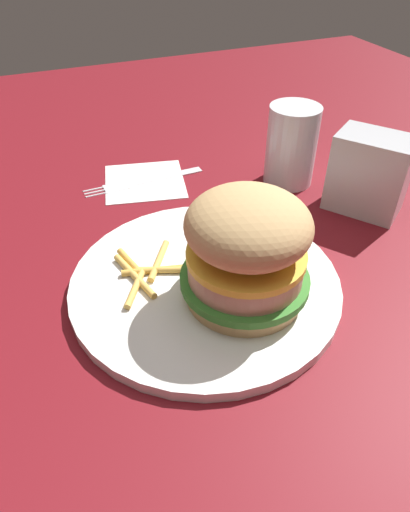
% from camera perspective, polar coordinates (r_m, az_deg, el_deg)
% --- Properties ---
extents(ground_plane, '(1.60, 1.60, 0.00)m').
position_cam_1_polar(ground_plane, '(0.48, -2.23, -3.66)').
color(ground_plane, maroon).
extents(plate, '(0.28, 0.28, 0.01)m').
position_cam_1_polar(plate, '(0.48, 0.00, -3.38)').
color(plate, white).
rests_on(plate, ground_plane).
extents(sandwich, '(0.12, 0.12, 0.11)m').
position_cam_1_polar(sandwich, '(0.42, 5.19, 0.84)').
color(sandwich, tan).
rests_on(sandwich, plate).
extents(fries_pile, '(0.09, 0.09, 0.01)m').
position_cam_1_polar(fries_pile, '(0.48, -7.02, -1.84)').
color(fries_pile, gold).
rests_on(fries_pile, plate).
extents(napkin, '(0.13, 0.13, 0.00)m').
position_cam_1_polar(napkin, '(0.67, -7.49, 9.23)').
color(napkin, white).
rests_on(napkin, ground_plane).
extents(fork, '(0.17, 0.03, 0.00)m').
position_cam_1_polar(fork, '(0.66, -7.64, 9.39)').
color(fork, silver).
rests_on(fork, napkin).
extents(drink_glass, '(0.07, 0.07, 0.11)m').
position_cam_1_polar(drink_glass, '(0.65, 10.60, 12.74)').
color(drink_glass, silver).
rests_on(drink_glass, ground_plane).
extents(napkin_dispenser, '(0.10, 0.11, 0.10)m').
position_cam_1_polar(napkin_dispenser, '(0.61, 19.73, 9.59)').
color(napkin_dispenser, '#B7BABF').
rests_on(napkin_dispenser, ground_plane).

